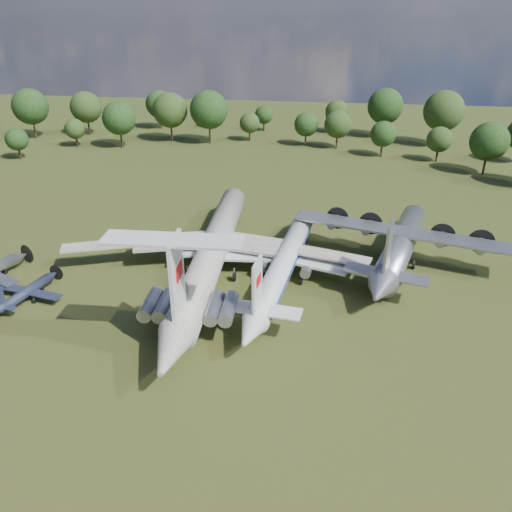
% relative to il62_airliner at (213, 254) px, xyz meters
% --- Properties ---
extents(ground, '(300.00, 300.00, 0.00)m').
position_rel_il62_airliner_xyz_m(ground, '(-5.51, -2.75, -2.87)').
color(ground, '#203B13').
rests_on(ground, ground).
extents(il62_airliner, '(47.39, 60.32, 5.74)m').
position_rel_il62_airliner_xyz_m(il62_airliner, '(0.00, 0.00, 0.00)').
color(il62_airliner, silver).
rests_on(il62_airliner, ground).
extents(tu104_jet, '(38.02, 47.58, 4.39)m').
position_rel_il62_airliner_xyz_m(tu104_jet, '(10.47, -0.47, -0.67)').
color(tu104_jet, silver).
rests_on(tu104_jet, ground).
extents(an12_transport, '(42.64, 45.32, 4.93)m').
position_rel_il62_airliner_xyz_m(an12_transport, '(27.26, 6.79, -0.41)').
color(an12_transport, '#93969A').
rests_on(an12_transport, ground).
extents(small_prop_west, '(12.11, 14.83, 1.93)m').
position_rel_il62_airliner_xyz_m(small_prop_west, '(-22.76, -11.29, -1.90)').
color(small_prop_west, black).
rests_on(small_prop_west, ground).
extents(person_on_il62, '(0.70, 0.55, 1.69)m').
position_rel_il62_airliner_xyz_m(person_on_il62, '(0.67, -16.05, 3.71)').
color(person_on_il62, olive).
rests_on(person_on_il62, il62_airliner).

